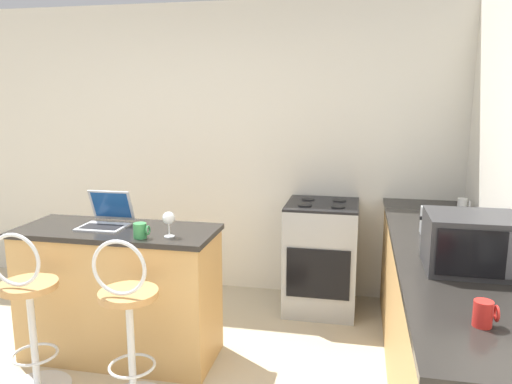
{
  "coord_description": "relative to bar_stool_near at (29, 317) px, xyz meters",
  "views": [
    {
      "loc": [
        1.27,
        -2.04,
        1.81
      ],
      "look_at": [
        0.46,
        1.88,
        1.02
      ],
      "focal_mm": 35.0,
      "sensor_mm": 36.0,
      "label": 1
    }
  ],
  "objects": [
    {
      "name": "wall_back",
      "position": [
        0.63,
        1.95,
        0.81
      ],
      "size": [
        12.0,
        0.06,
        2.6
      ],
      "color": "silver",
      "rests_on": "ground_plane"
    },
    {
      "name": "breakfast_bar",
      "position": [
        0.32,
        0.53,
        -0.03
      ],
      "size": [
        1.35,
        0.56,
        0.92
      ],
      "color": "tan",
      "rests_on": "ground_plane"
    },
    {
      "name": "counter_right",
      "position": [
        2.46,
        0.5,
        -0.03
      ],
      "size": [
        0.68,
        2.87,
        0.92
      ],
      "color": "tan",
      "rests_on": "ground_plane"
    },
    {
      "name": "bar_stool_near",
      "position": [
        0.0,
        0.0,
        0.0
      ],
      "size": [
        0.4,
        0.4,
        1.04
      ],
      "color": "silver",
      "rests_on": "ground_plane"
    },
    {
      "name": "bar_stool_far",
      "position": [
        0.64,
        0.0,
        0.0
      ],
      "size": [
        0.4,
        0.4,
        1.04
      ],
      "color": "silver",
      "rests_on": "ground_plane"
    },
    {
      "name": "laptop",
      "position": [
        0.22,
        0.58,
        0.49
      ],
      "size": [
        0.31,
        0.3,
        0.24
      ],
      "color": "#B7BABF",
      "rests_on": "breakfast_bar"
    },
    {
      "name": "microwave",
      "position": [
        2.48,
        0.16,
        0.57
      ],
      "size": [
        0.45,
        0.39,
        0.29
      ],
      "color": "#2D2D30",
      "rests_on": "counter_right"
    },
    {
      "name": "toaster",
      "position": [
        2.42,
        0.73,
        0.52
      ],
      "size": [
        0.24,
        0.28,
        0.18
      ],
      "color": "#9EA3A8",
      "rests_on": "counter_right"
    },
    {
      "name": "stove_range",
      "position": [
        1.62,
        1.6,
        -0.03
      ],
      "size": [
        0.59,
        0.61,
        0.93
      ],
      "color": "#9EA3A8",
      "rests_on": "ground_plane"
    },
    {
      "name": "mug_blue",
      "position": [
        2.7,
        0.55,
        0.48
      ],
      "size": [
        0.11,
        0.09,
        0.1
      ],
      "color": "#2D51AD",
      "rests_on": "counter_right"
    },
    {
      "name": "mug_green",
      "position": [
        0.58,
        0.35,
        0.48
      ],
      "size": [
        0.1,
        0.08,
        0.1
      ],
      "color": "#338447",
      "rests_on": "breakfast_bar"
    },
    {
      "name": "wine_glass_short",
      "position": [
        0.74,
        0.41,
        0.55
      ],
      "size": [
        0.08,
        0.08,
        0.16
      ],
      "color": "silver",
      "rests_on": "breakfast_bar"
    },
    {
      "name": "mug_red",
      "position": [
        2.4,
        -0.51,
        0.48
      ],
      "size": [
        0.09,
        0.07,
        0.1
      ],
      "color": "red",
      "rests_on": "counter_right"
    },
    {
      "name": "mug_white",
      "position": [
        2.7,
        1.53,
        0.48
      ],
      "size": [
        0.09,
        0.07,
        0.1
      ],
      "color": "white",
      "rests_on": "counter_right"
    }
  ]
}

